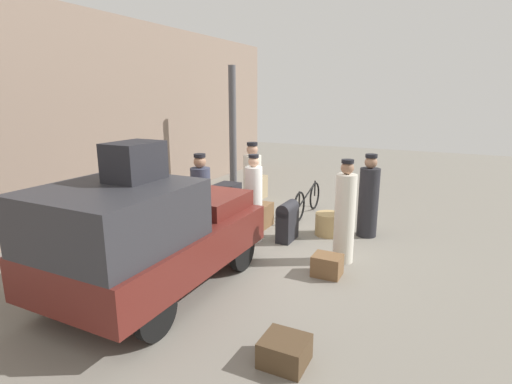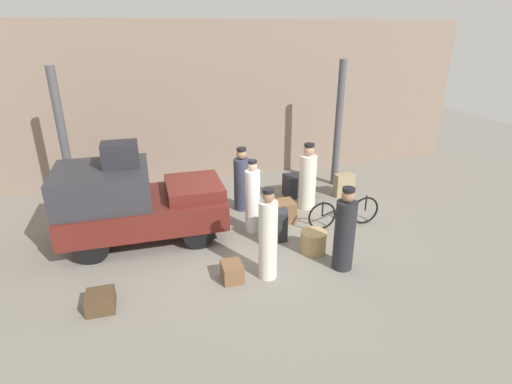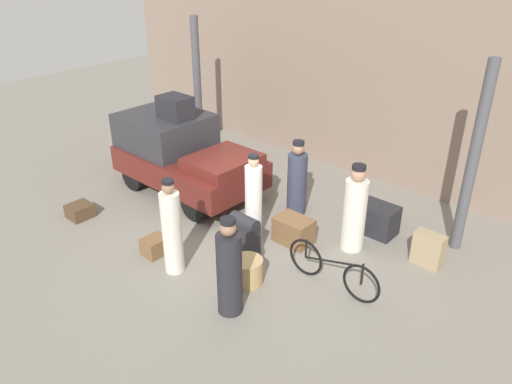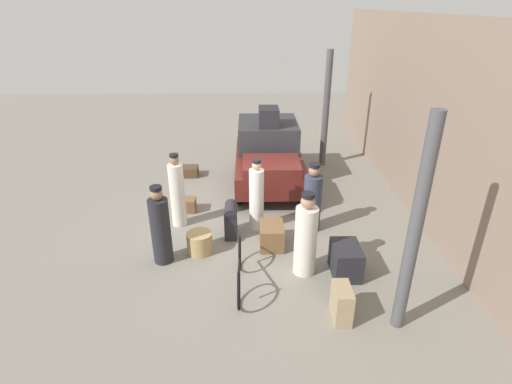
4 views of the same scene
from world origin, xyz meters
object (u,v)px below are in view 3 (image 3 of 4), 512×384
(truck, at_px, (183,153))
(trunk_umber_medium, at_px, (428,249))
(porter_lifting_near_truck, at_px, (172,230))
(conductor_in_dark_uniform, at_px, (254,199))
(suitcase_small_leather, at_px, (155,246))
(trunk_barrel_dark, at_px, (244,233))
(trunk_wicker_pale, at_px, (377,219))
(trunk_large_brown, at_px, (80,211))
(porter_with_bicycle, at_px, (229,271))
(bicycle, at_px, (332,269))
(porter_carrying_trunk, at_px, (355,212))
(porter_standing_middle, at_px, (297,181))
(trunk_on_truck_roof, at_px, (175,107))
(wicker_basket, at_px, (247,271))
(suitcase_tan_flat, at_px, (294,230))

(truck, relative_size, trunk_umber_medium, 5.48)
(truck, distance_m, porter_lifting_near_truck, 3.17)
(porter_lifting_near_truck, height_order, trunk_umber_medium, porter_lifting_near_truck)
(conductor_in_dark_uniform, height_order, suitcase_small_leather, conductor_in_dark_uniform)
(trunk_barrel_dark, relative_size, trunk_wicker_pale, 1.03)
(conductor_in_dark_uniform, relative_size, trunk_umber_medium, 2.73)
(trunk_large_brown, bearing_deg, conductor_in_dark_uniform, 31.71)
(porter_lifting_near_truck, height_order, trunk_large_brown, porter_lifting_near_truck)
(porter_with_bicycle, distance_m, trunk_large_brown, 4.39)
(trunk_barrel_dark, distance_m, suitcase_small_leather, 1.65)
(bicycle, distance_m, conductor_in_dark_uniform, 2.14)
(porter_with_bicycle, bearing_deg, trunk_barrel_dark, 125.48)
(porter_carrying_trunk, xyz_separation_m, trunk_umber_medium, (1.28, 0.44, -0.45))
(porter_with_bicycle, relative_size, porter_standing_middle, 1.03)
(bicycle, distance_m, porter_with_bicycle, 1.79)
(porter_with_bicycle, height_order, porter_lifting_near_truck, porter_lifting_near_truck)
(trunk_wicker_pale, xyz_separation_m, trunk_on_truck_roof, (-4.39, -1.26, 1.61))
(porter_carrying_trunk, bearing_deg, porter_with_bicycle, -98.78)
(suitcase_small_leather, relative_size, trunk_on_truck_roof, 0.62)
(porter_with_bicycle, relative_size, trunk_wicker_pale, 2.21)
(wicker_basket, height_order, porter_with_bicycle, porter_with_bicycle)
(conductor_in_dark_uniform, xyz_separation_m, trunk_on_truck_roof, (-2.65, 0.39, 1.14))
(bicycle, relative_size, trunk_barrel_dark, 2.30)
(suitcase_small_leather, bearing_deg, porter_lifting_near_truck, -6.86)
(bicycle, relative_size, wicker_basket, 3.33)
(conductor_in_dark_uniform, distance_m, trunk_wicker_pale, 2.45)
(truck, bearing_deg, trunk_on_truck_roof, 180.00)
(truck, distance_m, porter_carrying_trunk, 4.21)
(porter_with_bicycle, relative_size, suitcase_tan_flat, 2.38)
(bicycle, distance_m, suitcase_tan_flat, 1.48)
(porter_standing_middle, bearing_deg, suitcase_tan_flat, -54.18)
(porter_with_bicycle, xyz_separation_m, porter_carrying_trunk, (0.43, 2.77, 0.01))
(truck, relative_size, trunk_barrel_dark, 4.39)
(trunk_large_brown, distance_m, trunk_on_truck_roof, 2.95)
(trunk_umber_medium, relative_size, suitcase_tan_flat, 0.89)
(trunk_large_brown, height_order, trunk_wicker_pale, trunk_wicker_pale)
(conductor_in_dark_uniform, distance_m, porter_with_bicycle, 2.27)
(wicker_basket, xyz_separation_m, trunk_large_brown, (-4.06, -0.72, -0.08))
(porter_with_bicycle, xyz_separation_m, trunk_wicker_pale, (0.50, 3.55, -0.45))
(porter_standing_middle, relative_size, porter_lifting_near_truck, 0.92)
(porter_standing_middle, bearing_deg, porter_with_bicycle, -69.51)
(trunk_barrel_dark, bearing_deg, porter_standing_middle, 97.21)
(trunk_large_brown, xyz_separation_m, trunk_wicker_pale, (4.85, 3.57, 0.16))
(bicycle, xyz_separation_m, porter_carrying_trunk, (-0.40, 1.24, 0.41))
(porter_standing_middle, xyz_separation_m, trunk_large_brown, (-3.18, -3.16, -0.58))
(porter_standing_middle, xyz_separation_m, trunk_wicker_pale, (1.67, 0.41, -0.42))
(porter_lifting_near_truck, relative_size, trunk_wicker_pale, 2.34)
(suitcase_tan_flat, distance_m, suitcase_small_leather, 2.58)
(trunk_wicker_pale, bearing_deg, suitcase_small_leather, -127.82)
(bicycle, xyz_separation_m, porter_with_bicycle, (-0.83, -1.54, 0.40))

